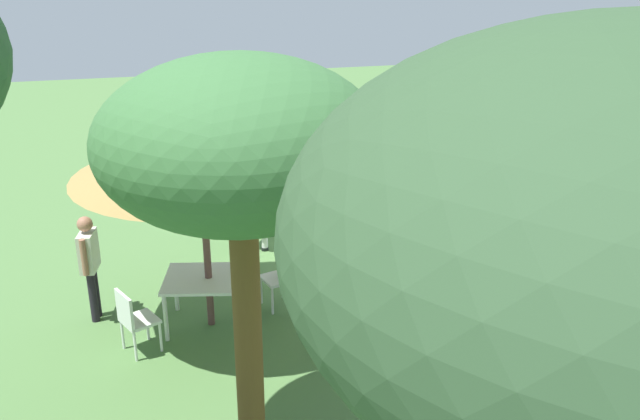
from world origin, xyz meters
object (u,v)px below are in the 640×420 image
at_px(zebra_by_umbrella, 585,209).
at_px(patio_chair_west_end, 133,318).
at_px(acacia_tree_right_background, 240,146).
at_px(shade_umbrella, 200,151).
at_px(guest_beside_umbrella, 343,267).
at_px(patio_dining_table, 209,283).
at_px(zebra_nearest_camera, 267,186).
at_px(patio_chair_near_lawn, 282,273).
at_px(acacia_tree_behind_hut, 640,240).
at_px(standing_watcher, 442,150).
at_px(zebra_toward_hut, 494,268).
at_px(guest_behind_table, 89,259).
at_px(striped_lounge_chair, 448,219).

bearing_deg(zebra_by_umbrella, patio_chair_west_end, 93.43).
height_order(patio_chair_west_end, acacia_tree_right_background, acacia_tree_right_background).
distance_m(shade_umbrella, patio_chair_west_end, 2.34).
distance_m(shade_umbrella, guest_beside_umbrella, 2.44).
xyz_separation_m(patio_dining_table, zebra_nearest_camera, (-1.37, -2.92, 0.31)).
relative_size(patio_chair_near_lawn, acacia_tree_right_background, 0.21).
relative_size(patio_chair_west_end, acacia_tree_behind_hut, 0.19).
xyz_separation_m(patio_dining_table, standing_watcher, (-5.34, -4.21, 0.33)).
bearing_deg(patio_chair_west_end, acacia_tree_right_background, -0.09).
height_order(zebra_by_umbrella, acacia_tree_behind_hut, acacia_tree_behind_hut).
relative_size(zebra_toward_hut, acacia_tree_behind_hut, 0.44).
bearing_deg(shade_umbrella, acacia_tree_behind_hut, 101.96).
bearing_deg(patio_chair_west_end, patio_chair_near_lawn, 85.20).
height_order(patio_dining_table, zebra_by_umbrella, zebra_by_umbrella).
height_order(patio_dining_table, zebra_nearest_camera, zebra_nearest_camera).
bearing_deg(patio_chair_west_end, standing_watcher, 101.31).
bearing_deg(guest_behind_table, striped_lounge_chair, 115.32).
height_order(shade_umbrella, zebra_toward_hut, shade_umbrella).
bearing_deg(zebra_nearest_camera, acacia_tree_right_background, -69.58).
bearing_deg(patio_dining_table, standing_watcher, -141.74).
relative_size(standing_watcher, zebra_toward_hut, 0.77).
distance_m(patio_chair_west_end, guest_beside_umbrella, 2.83).
xyz_separation_m(patio_dining_table, acacia_tree_behind_hut, (-1.36, 6.42, 3.23)).
bearing_deg(acacia_tree_behind_hut, standing_watcher, -110.50).
bearing_deg(acacia_tree_behind_hut, zebra_by_umbrella, -125.26).
bearing_deg(guest_beside_umbrella, patio_dining_table, 179.68).
bearing_deg(guest_behind_table, shade_umbrella, 80.36).
distance_m(striped_lounge_chair, zebra_by_umbrella, 2.53).
xyz_separation_m(guest_beside_umbrella, zebra_toward_hut, (-1.96, 0.55, 0.00)).
bearing_deg(patio_dining_table, patio_chair_near_lawn, -164.56).
bearing_deg(zebra_toward_hut, shade_umbrella, -44.29).
height_order(patio_chair_west_end, standing_watcher, standing_watcher).
relative_size(patio_chair_west_end, zebra_nearest_camera, 0.47).
bearing_deg(standing_watcher, patio_chair_near_lawn, 95.81).
height_order(patio_dining_table, standing_watcher, standing_watcher).
distance_m(guest_behind_table, acacia_tree_right_background, 4.65).
xyz_separation_m(patio_dining_table, guest_behind_table, (1.59, -0.57, 0.30)).
height_order(patio_dining_table, acacia_tree_right_background, acacia_tree_right_background).
bearing_deg(patio_dining_table, striped_lounge_chair, -154.10).
bearing_deg(acacia_tree_behind_hut, guest_behind_table, -67.16).
distance_m(zebra_nearest_camera, zebra_by_umbrella, 5.43).
relative_size(shade_umbrella, zebra_nearest_camera, 1.76).
height_order(zebra_nearest_camera, acacia_tree_right_background, acacia_tree_right_background).
distance_m(patio_dining_table, acacia_tree_right_background, 4.07).
xyz_separation_m(patio_dining_table, striped_lounge_chair, (-4.65, -2.26, -0.40)).
distance_m(shade_umbrella, zebra_toward_hut, 4.21).
xyz_separation_m(zebra_nearest_camera, acacia_tree_behind_hut, (0.01, 9.34, 2.92)).
height_order(guest_beside_umbrella, guest_behind_table, guest_beside_umbrella).
height_order(striped_lounge_chair, zebra_nearest_camera, zebra_nearest_camera).
xyz_separation_m(zebra_toward_hut, acacia_tree_behind_hut, (2.36, 5.24, 2.91)).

